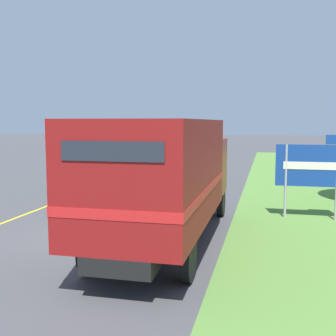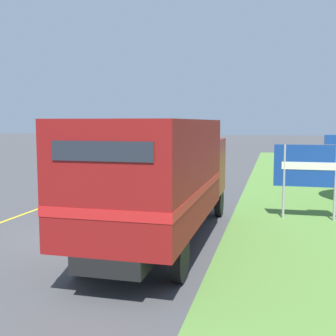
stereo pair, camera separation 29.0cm
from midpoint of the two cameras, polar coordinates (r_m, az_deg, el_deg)
name	(u,v)px [view 1 (the left image)]	position (r m, az deg, el deg)	size (l,w,h in m)	color
ground_plane	(97,237)	(12.68, -10.31, -9.13)	(200.00, 200.00, 0.00)	#444447
edge_line_yellow	(106,184)	(23.23, -8.71, -2.10)	(0.12, 52.59, 0.01)	yellow
centre_dash_near	(101,234)	(12.96, -9.73, -8.77)	(0.12, 2.60, 0.01)	white
centre_dash_mid_a	(157,196)	(19.07, -1.95, -3.85)	(0.12, 2.60, 0.01)	white
centre_dash_mid_b	(185,178)	(25.42, 1.96, -1.31)	(0.12, 2.60, 0.01)	white
centre_dash_far	(201,166)	(31.87, 4.30, 0.20)	(0.12, 2.60, 0.01)	white
centre_dash_farthest	(213,159)	(38.38, 5.84, 1.21)	(0.12, 2.60, 0.01)	white
horse_trailer_truck	(166,175)	(11.37, -1.06, -0.90)	(2.58, 8.61, 3.40)	black
lead_car_white	(160,158)	(27.82, -1.36, 1.36)	(1.80, 3.98, 1.95)	black
highway_sign	(313,167)	(15.15, 18.51, 0.15)	(2.39, 0.09, 2.92)	#9E9EA3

